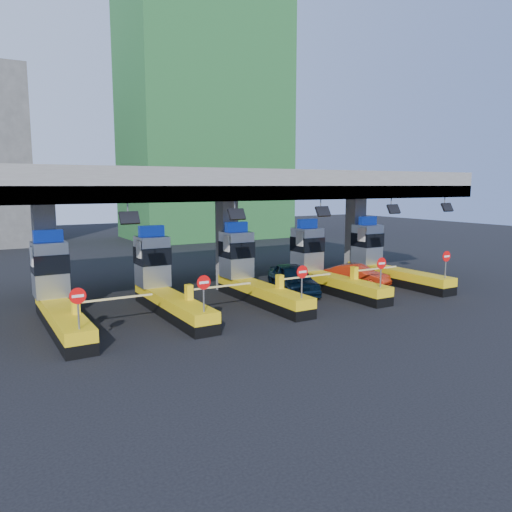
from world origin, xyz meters
TOP-DOWN VIEW (x-y plane):
  - ground at (0.00, 0.00)m, footprint 120.00×120.00m
  - toll_canopy at (0.00, 2.87)m, footprint 28.00×12.09m
  - toll_lane_far_left at (-10.00, 0.28)m, footprint 4.43×8.00m
  - toll_lane_left at (-5.00, 0.28)m, footprint 4.43×8.00m
  - toll_lane_center at (0.00, 0.28)m, footprint 4.43×8.00m
  - toll_lane_right at (5.00, 0.28)m, footprint 4.43×8.00m
  - toll_lane_far_right at (10.00, 0.28)m, footprint 4.43×8.00m
  - bg_building_scaffold at (12.00, 32.00)m, footprint 18.00×12.00m
  - van at (2.88, 0.24)m, footprint 3.36×5.38m
  - red_car at (7.56, -0.03)m, footprint 2.80×4.25m

SIDE VIEW (x-z plane):
  - ground at x=0.00m, z-range 0.00..0.00m
  - red_car at x=7.56m, z-range 0.00..1.32m
  - van at x=2.88m, z-range 0.00..1.71m
  - toll_lane_far_left at x=-10.00m, z-range -0.68..3.47m
  - toll_lane_left at x=-5.00m, z-range -0.68..3.47m
  - toll_lane_center at x=0.00m, z-range -0.68..3.47m
  - toll_lane_right at x=5.00m, z-range -0.68..3.47m
  - toll_lane_far_right at x=10.00m, z-range -0.68..3.47m
  - toll_canopy at x=0.00m, z-range 2.63..9.63m
  - bg_building_scaffold at x=12.00m, z-range 0.00..28.00m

